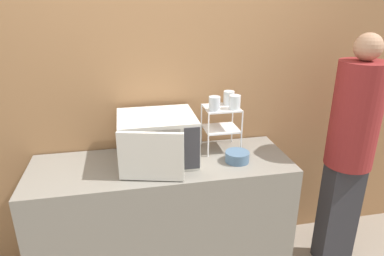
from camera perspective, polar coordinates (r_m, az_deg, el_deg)
name	(u,v)px	position (r m, az deg, el deg)	size (l,w,h in m)	color
wall_back	(155,98)	(2.55, -6.23, 4.99)	(8.00, 0.06, 2.60)	#9E7047
counter	(164,220)	(2.61, -4.71, -15.04)	(1.78, 0.61, 0.94)	gray
microwave	(157,139)	(2.33, -5.89, -1.85)	(0.52, 0.56, 0.33)	silver
dish_rack	(221,119)	(2.48, 4.89, 1.45)	(0.25, 0.23, 0.33)	white
glass_front_left	(214,104)	(2.36, 3.77, 4.09)	(0.08, 0.08, 0.10)	silver
glass_back_right	(229,98)	(2.50, 6.17, 5.03)	(0.08, 0.08, 0.10)	silver
glass_front_right	(235,102)	(2.40, 7.14, 4.29)	(0.08, 0.08, 0.10)	silver
bowl	(237,157)	(2.38, 7.54, -4.78)	(0.17, 0.17, 0.07)	slate
person	(350,144)	(2.69, 24.90, -2.48)	(0.33, 0.33, 1.79)	#2D2D33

